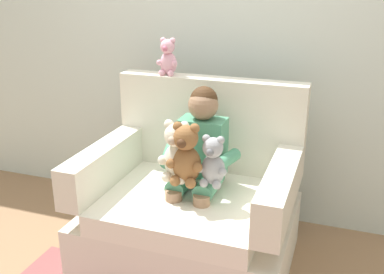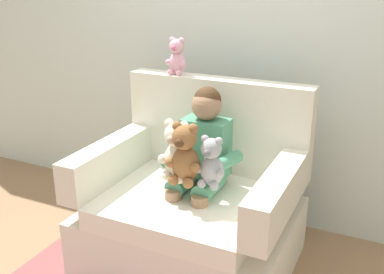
{
  "view_description": "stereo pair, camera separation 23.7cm",
  "coord_description": "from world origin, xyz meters",
  "px_view_note": "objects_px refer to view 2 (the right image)",
  "views": [
    {
      "loc": [
        0.78,
        -2.15,
        1.63
      ],
      "look_at": [
        0.03,
        -0.05,
        0.81
      ],
      "focal_mm": 42.06,
      "sensor_mm": 36.0,
      "label": 1
    },
    {
      "loc": [
        1.0,
        -2.06,
        1.63
      ],
      "look_at": [
        0.03,
        -0.05,
        0.81
      ],
      "focal_mm": 42.06,
      "sensor_mm": 36.0,
      "label": 2
    }
  ],
  "objects_px": {
    "seated_child": "(201,154)",
    "plush_brown": "(185,155)",
    "plush_cream": "(177,152)",
    "armchair": "(194,208)",
    "plush_grey": "(211,163)",
    "plush_pink_on_backrest": "(177,57)"
  },
  "relations": [
    {
      "from": "seated_child",
      "to": "armchair",
      "type": "bearing_deg",
      "value": -138.53
    },
    {
      "from": "seated_child",
      "to": "plush_brown",
      "type": "xyz_separation_m",
      "value": [
        -0.01,
        -0.18,
        0.06
      ]
    },
    {
      "from": "plush_pink_on_backrest",
      "to": "armchair",
      "type": "bearing_deg",
      "value": -40.11
    },
    {
      "from": "seated_child",
      "to": "plush_pink_on_backrest",
      "type": "height_order",
      "value": "plush_pink_on_backrest"
    },
    {
      "from": "plush_brown",
      "to": "plush_grey",
      "type": "relative_size",
      "value": 1.22
    },
    {
      "from": "seated_child",
      "to": "plush_cream",
      "type": "distance_m",
      "value": 0.18
    },
    {
      "from": "armchair",
      "to": "seated_child",
      "type": "distance_m",
      "value": 0.35
    },
    {
      "from": "armchair",
      "to": "plush_grey",
      "type": "bearing_deg",
      "value": -39.76
    },
    {
      "from": "plush_grey",
      "to": "plush_pink_on_backrest",
      "type": "relative_size",
      "value": 1.22
    },
    {
      "from": "armchair",
      "to": "plush_grey",
      "type": "xyz_separation_m",
      "value": [
        0.16,
        -0.13,
        0.37
      ]
    },
    {
      "from": "plush_cream",
      "to": "plush_grey",
      "type": "xyz_separation_m",
      "value": [
        0.2,
        -0.0,
        -0.03
      ]
    },
    {
      "from": "armchair",
      "to": "plush_grey",
      "type": "height_order",
      "value": "armchair"
    },
    {
      "from": "seated_child",
      "to": "plush_brown",
      "type": "relative_size",
      "value": 2.42
    },
    {
      "from": "armchair",
      "to": "plush_brown",
      "type": "distance_m",
      "value": 0.43
    },
    {
      "from": "plush_grey",
      "to": "plush_brown",
      "type": "bearing_deg",
      "value": -151.22
    },
    {
      "from": "plush_grey",
      "to": "plush_pink_on_backrest",
      "type": "xyz_separation_m",
      "value": [
        -0.43,
        0.46,
        0.44
      ]
    },
    {
      "from": "plush_pink_on_backrest",
      "to": "plush_cream",
      "type": "bearing_deg",
      "value": -53.07
    },
    {
      "from": "armchair",
      "to": "plush_pink_on_backrest",
      "type": "height_order",
      "value": "plush_pink_on_backrest"
    },
    {
      "from": "seated_child",
      "to": "plush_brown",
      "type": "distance_m",
      "value": 0.19
    },
    {
      "from": "armchair",
      "to": "plush_grey",
      "type": "distance_m",
      "value": 0.42
    },
    {
      "from": "seated_child",
      "to": "plush_cream",
      "type": "bearing_deg",
      "value": -112.72
    },
    {
      "from": "plush_cream",
      "to": "plush_brown",
      "type": "bearing_deg",
      "value": -26.26
    }
  ]
}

